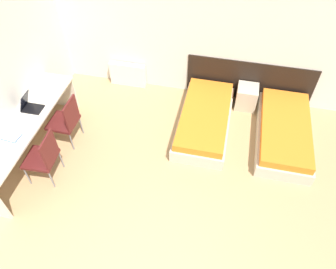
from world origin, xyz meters
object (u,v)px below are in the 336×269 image
(nightstand, at_px, (246,97))
(chair_near_notebook, at_px, (44,156))
(bed_near_door, at_px, (284,132))
(laptop, at_px, (30,106))
(bed_near_window, at_px, (204,120))
(chair_near_laptop, at_px, (66,120))

(nightstand, xyz_separation_m, chair_near_notebook, (-3.00, -2.42, 0.28))
(chair_near_notebook, bearing_deg, bed_near_door, 20.77)
(chair_near_notebook, xyz_separation_m, laptop, (-0.52, 0.72, 0.30))
(bed_near_window, distance_m, nightstand, 1.04)
(nightstand, relative_size, laptop, 1.42)
(nightstand, bearing_deg, chair_near_notebook, -141.15)
(nightstand, height_order, laptop, laptop)
(nightstand, relative_size, chair_near_laptop, 0.49)
(bed_near_door, bearing_deg, chair_near_notebook, -155.91)
(chair_near_laptop, relative_size, chair_near_notebook, 1.00)
(bed_near_window, xyz_separation_m, nightstand, (0.71, 0.76, 0.05))
(bed_near_window, bearing_deg, bed_near_door, 0.00)
(bed_near_window, xyz_separation_m, chair_near_laptop, (-2.29, -0.85, 0.33))
(laptop, bearing_deg, bed_near_door, 11.95)
(bed_near_door, relative_size, chair_near_notebook, 2.02)
(nightstand, bearing_deg, laptop, -154.26)
(chair_near_notebook, relative_size, laptop, 2.90)
(bed_near_window, distance_m, chair_near_notebook, 2.85)
(bed_near_door, bearing_deg, nightstand, 133.33)
(nightstand, xyz_separation_m, laptop, (-3.52, -1.70, 0.58))
(bed_near_window, relative_size, bed_near_door, 1.00)
(bed_near_door, bearing_deg, laptop, -167.47)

